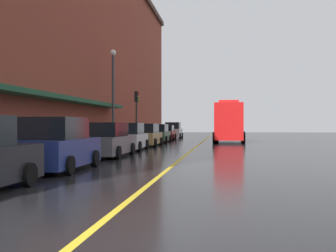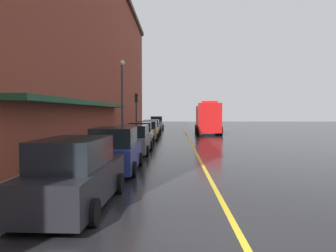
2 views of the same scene
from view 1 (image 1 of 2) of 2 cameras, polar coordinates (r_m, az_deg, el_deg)
ground_plane at (r=31.30m, az=3.96°, el=-2.81°), size 112.00×112.00×0.00m
sidewalk_left at (r=32.30m, az=-7.09°, el=-2.59°), size 2.40×70.00×0.15m
lane_center_stripe at (r=31.30m, az=3.96°, el=-2.81°), size 0.16×70.00×0.01m
brick_building_left at (r=34.23m, az=-18.08°, el=11.90°), size 11.44×64.00×17.17m
parked_car_1 at (r=15.55m, az=-14.96°, el=-2.64°), size 2.14×4.53×1.92m
parked_car_2 at (r=21.52m, az=-8.37°, el=-2.01°), size 2.13×4.86×1.76m
parked_car_3 at (r=26.64m, az=-5.42°, el=-1.58°), size 2.13×4.30×1.76m
parked_car_4 at (r=31.67m, az=-3.06°, el=-1.32°), size 2.10×4.50×1.72m
parked_car_5 at (r=37.87m, az=-1.41°, el=-1.09°), size 2.10×4.72×1.68m
parked_car_6 at (r=43.57m, az=-0.31°, el=-0.98°), size 2.06×4.53×1.57m
parked_car_7 at (r=49.38m, az=0.74°, el=-0.67°), size 2.06×4.32×1.90m
fire_truck at (r=38.76m, az=8.44°, el=0.41°), size 2.95×7.57×3.76m
parking_meter_0 at (r=23.76m, az=-10.44°, el=-1.23°), size 0.14×0.18×1.33m
street_lamp_left at (r=30.46m, az=-7.57°, el=5.38°), size 0.44×0.44×6.94m
traffic_light_near at (r=35.11m, az=-4.35°, el=2.67°), size 0.38×0.36×4.30m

